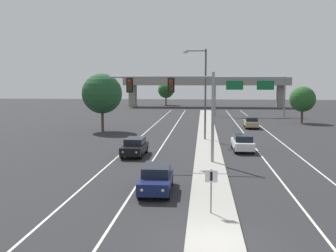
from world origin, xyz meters
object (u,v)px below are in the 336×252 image
(highway_sign_gantry, at_px, (250,84))
(tree_far_right_b, at_px, (303,99))
(street_lamp_median, at_px, (203,89))
(car_receding_tan, at_px, (251,122))
(car_oncoming_navy, at_px, (156,178))
(tree_far_left_b, at_px, (102,94))
(median_sign_post, at_px, (211,184))
(car_oncoming_black, at_px, (135,147))
(car_receding_white, at_px, (243,143))
(tree_far_left_a, at_px, (166,90))
(overhead_signal_mast, at_px, (179,97))

(highway_sign_gantry, bearing_deg, tree_far_right_b, -58.57)
(street_lamp_median, relative_size, car_receding_tan, 2.22)
(car_oncoming_navy, relative_size, car_receding_tan, 1.00)
(highway_sign_gantry, xyz_separation_m, tree_far_left_b, (-22.09, -24.32, -1.15))
(car_receding_tan, bearing_deg, tree_far_left_b, -165.21)
(median_sign_post, height_order, tree_far_right_b, tree_far_right_b)
(street_lamp_median, height_order, car_oncoming_black, street_lamp_median)
(car_oncoming_navy, xyz_separation_m, highway_sign_gantry, (11.48, 52.13, 5.34))
(car_receding_tan, xyz_separation_m, tree_far_right_b, (8.90, 7.59, 3.00))
(tree_far_right_b, bearing_deg, car_oncoming_black, -126.34)
(car_receding_white, bearing_deg, car_oncoming_navy, -114.42)
(median_sign_post, distance_m, tree_far_left_a, 90.49)
(overhead_signal_mast, relative_size, car_receding_tan, 1.89)
(car_oncoming_navy, distance_m, car_oncoming_black, 11.63)
(car_receding_white, height_order, tree_far_left_b, tree_far_left_b)
(overhead_signal_mast, relative_size, street_lamp_median, 0.85)
(car_oncoming_black, xyz_separation_m, highway_sign_gantry, (14.78, 40.98, 5.34))
(car_oncoming_black, xyz_separation_m, tree_far_left_a, (-4.43, 74.68, 3.41))
(street_lamp_median, distance_m, car_oncoming_black, 12.41)
(car_oncoming_navy, distance_m, tree_far_left_a, 86.25)
(street_lamp_median, relative_size, tree_far_right_b, 1.71)
(car_receding_white, bearing_deg, tree_far_left_a, 101.27)
(tree_far_right_b, bearing_deg, car_oncoming_navy, -114.38)
(tree_far_right_b, bearing_deg, street_lamp_median, -128.21)
(overhead_signal_mast, distance_m, car_receding_white, 9.41)
(median_sign_post, bearing_deg, tree_far_right_b, 71.14)
(overhead_signal_mast, distance_m, tree_far_left_a, 77.91)
(highway_sign_gantry, bearing_deg, tree_far_left_b, -132.25)
(overhead_signal_mast, height_order, tree_far_right_b, overhead_signal_mast)
(median_sign_post, height_order, car_receding_tan, median_sign_post)
(car_oncoming_black, height_order, tree_far_left_b, tree_far_left_b)
(car_receding_tan, bearing_deg, car_oncoming_black, -120.33)
(overhead_signal_mast, height_order, tree_far_left_b, tree_far_left_b)
(highway_sign_gantry, distance_m, tree_far_right_b, 13.58)
(highway_sign_gantry, xyz_separation_m, tree_far_right_b, (6.97, -11.41, -2.35))
(car_receding_white, xyz_separation_m, tree_far_right_b, (11.94, 26.36, 3.00))
(car_receding_tan, bearing_deg, tree_far_left_a, 108.16)
(car_oncoming_black, distance_m, tree_far_left_a, 74.89)
(street_lamp_median, relative_size, tree_far_left_b, 1.30)
(overhead_signal_mast, distance_m, median_sign_post, 13.13)
(car_receding_tan, height_order, tree_far_left_a, tree_far_left_a)
(car_receding_tan, distance_m, highway_sign_gantry, 19.83)
(highway_sign_gantry, xyz_separation_m, tree_far_left_a, (-19.21, 33.71, -1.93))
(street_lamp_median, bearing_deg, car_receding_tan, 61.17)
(overhead_signal_mast, height_order, tree_far_left_a, overhead_signal_mast)
(car_oncoming_navy, bearing_deg, car_oncoming_black, 106.48)
(median_sign_post, distance_m, car_receding_white, 18.63)
(tree_far_right_b, bearing_deg, tree_far_left_b, -156.05)
(car_receding_tan, xyz_separation_m, tree_far_left_b, (-20.17, -5.32, 4.19))
(overhead_signal_mast, bearing_deg, median_sign_post, -79.12)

